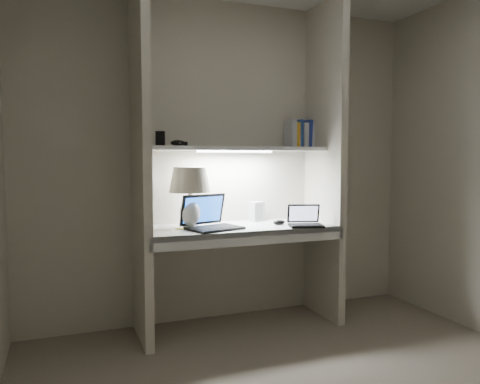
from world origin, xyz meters
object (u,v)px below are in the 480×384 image
speaker (257,211)px  laptop_netbook (305,221)px  laptop_main (210,221)px  book_row (299,134)px  table_lamp (190,187)px

speaker → laptop_netbook: bearing=-83.4°
laptop_main → book_row: size_ratio=1.96×
laptop_netbook → speaker: size_ratio=1.88×
speaker → laptop_main: bearing=-176.0°
laptop_main → speaker: bearing=10.8°
table_lamp → book_row: 1.07m
laptop_netbook → speaker: (-0.23, 0.39, 0.04)m
laptop_netbook → book_row: bearing=85.7°
laptop_main → laptop_netbook: (0.70, -0.14, -0.02)m
laptop_netbook → speaker: laptop_netbook is taller
laptop_netbook → table_lamp: bearing=-177.3°
speaker → book_row: size_ratio=0.70×
laptop_main → laptop_netbook: size_ratio=1.49×
laptop_netbook → book_row: book_row is taller
laptop_main → book_row: book_row is taller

